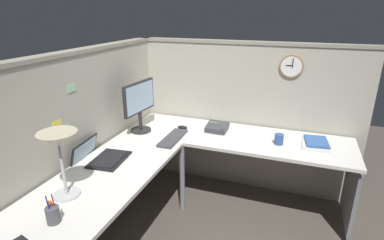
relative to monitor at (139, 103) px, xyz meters
name	(u,v)px	position (x,y,z in m)	size (l,w,h in m)	color
ground_plane	(192,222)	(-0.27, -0.64, -1.02)	(6.80, 6.80, 0.00)	#4C443D
cubicle_wall_back	(79,147)	(-0.63, 0.23, -0.23)	(2.57, 0.12, 1.58)	#A8A393
cubicle_wall_right	(243,116)	(0.60, -0.90, -0.23)	(0.12, 2.37, 1.58)	#A8A393
desk	(191,171)	(-0.41, -0.69, -0.39)	(2.35, 2.15, 0.73)	silver
monitor	(139,103)	(0.00, 0.00, 0.00)	(0.46, 0.20, 0.50)	#232326
laptop	(98,156)	(-0.65, 0.03, -0.27)	(0.38, 0.41, 0.22)	black
keyboard	(173,138)	(-0.08, -0.38, -0.28)	(0.43, 0.14, 0.02)	#38383D
computer_mouse	(182,127)	(0.19, -0.37, -0.28)	(0.06, 0.10, 0.03)	black
desk_lamp_dome	(59,145)	(-1.16, -0.09, 0.07)	(0.24, 0.24, 0.44)	#B7BABF
pen_cup	(53,214)	(-1.40, -0.21, -0.24)	(0.08, 0.08, 0.18)	#4C4C51
office_phone	(218,128)	(0.26, -0.72, -0.26)	(0.20, 0.21, 0.11)	#38383D
book_stack	(316,143)	(0.23, -1.63, -0.27)	(0.30, 0.23, 0.04)	silver
coffee_mug	(279,139)	(0.15, -1.32, -0.25)	(0.08, 0.08, 0.10)	#2D4C8C
wall_clock	(291,66)	(0.55, -1.34, 0.34)	(0.04, 0.22, 0.22)	olive
pinned_note_leftmost	(57,127)	(-0.88, 0.18, 0.05)	(0.09, 0.00, 0.09)	#EAD84C
pinned_note_middle	(71,88)	(-0.69, 0.18, 0.29)	(0.09, 0.00, 0.06)	#8CCC99
pinned_note_rightmost	(65,129)	(-0.80, 0.18, 0.01)	(0.08, 0.00, 0.06)	#8CCC99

